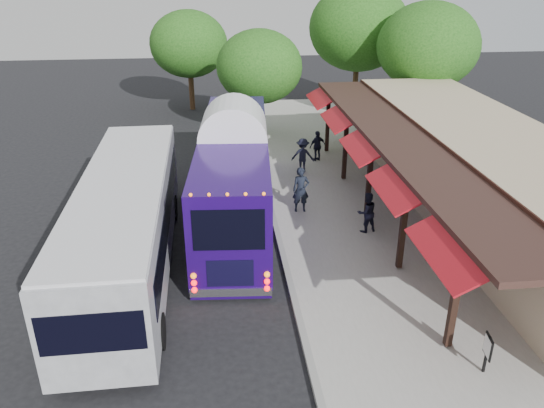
{
  "coord_description": "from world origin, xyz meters",
  "views": [
    {
      "loc": [
        -2.1,
        -14.72,
        9.56
      ],
      "look_at": [
        -0.27,
        2.06,
        1.8
      ],
      "focal_mm": 35.0,
      "sensor_mm": 36.0,
      "label": 1
    }
  ],
  "objects_px": {
    "ped_a": "(301,190)",
    "ped_b": "(367,212)",
    "coach_bus": "(235,171)",
    "ped_c": "(317,146)",
    "sign_board": "(488,348)",
    "city_bus": "(127,221)",
    "ped_d": "(303,155)"
  },
  "relations": [
    {
      "from": "city_bus",
      "to": "ped_c",
      "type": "relative_size",
      "value": 7.75
    },
    {
      "from": "ped_c",
      "to": "coach_bus",
      "type": "bearing_deg",
      "value": 30.47
    },
    {
      "from": "coach_bus",
      "to": "city_bus",
      "type": "height_order",
      "value": "coach_bus"
    },
    {
      "from": "ped_a",
      "to": "ped_c",
      "type": "relative_size",
      "value": 1.19
    },
    {
      "from": "ped_c",
      "to": "sign_board",
      "type": "xyz_separation_m",
      "value": [
        1.28,
        -15.76,
        -0.06
      ]
    },
    {
      "from": "city_bus",
      "to": "ped_c",
      "type": "distance_m",
      "value": 12.57
    },
    {
      "from": "city_bus",
      "to": "sign_board",
      "type": "bearing_deg",
      "value": -34.24
    },
    {
      "from": "city_bus",
      "to": "sign_board",
      "type": "xyz_separation_m",
      "value": [
        9.46,
        -6.26,
        -0.93
      ]
    },
    {
      "from": "coach_bus",
      "to": "ped_a",
      "type": "relative_size",
      "value": 6.49
    },
    {
      "from": "ped_a",
      "to": "ped_b",
      "type": "bearing_deg",
      "value": -42.63
    },
    {
      "from": "ped_a",
      "to": "sign_board",
      "type": "distance_m",
      "value": 10.32
    },
    {
      "from": "city_bus",
      "to": "ped_c",
      "type": "height_order",
      "value": "city_bus"
    },
    {
      "from": "city_bus",
      "to": "ped_b",
      "type": "xyz_separation_m",
      "value": [
        8.55,
        1.52,
        -0.87
      ]
    },
    {
      "from": "coach_bus",
      "to": "ped_c",
      "type": "distance_m",
      "value": 7.58
    },
    {
      "from": "ped_d",
      "to": "sign_board",
      "type": "height_order",
      "value": "ped_d"
    },
    {
      "from": "ped_b",
      "to": "ped_d",
      "type": "distance_m",
      "value": 6.66
    },
    {
      "from": "ped_a",
      "to": "sign_board",
      "type": "bearing_deg",
      "value": -71.7
    },
    {
      "from": "ped_b",
      "to": "sign_board",
      "type": "relative_size",
      "value": 1.46
    },
    {
      "from": "city_bus",
      "to": "sign_board",
      "type": "distance_m",
      "value": 11.38
    },
    {
      "from": "coach_bus",
      "to": "ped_b",
      "type": "bearing_deg",
      "value": -18.16
    },
    {
      "from": "city_bus",
      "to": "ped_a",
      "type": "distance_m",
      "value": 7.35
    },
    {
      "from": "ped_a",
      "to": "ped_b",
      "type": "xyz_separation_m",
      "value": [
        2.18,
        -2.07,
        -0.15
      ]
    },
    {
      "from": "ped_c",
      "to": "ped_d",
      "type": "bearing_deg",
      "value": 32.76
    },
    {
      "from": "coach_bus",
      "to": "sign_board",
      "type": "distance_m",
      "value": 11.39
    },
    {
      "from": "ped_b",
      "to": "ped_c",
      "type": "bearing_deg",
      "value": -102.38
    },
    {
      "from": "ped_d",
      "to": "coach_bus",
      "type": "bearing_deg",
      "value": 64.97
    },
    {
      "from": "ped_d",
      "to": "ped_a",
      "type": "bearing_deg",
      "value": 92.23
    },
    {
      "from": "city_bus",
      "to": "ped_b",
      "type": "height_order",
      "value": "city_bus"
    },
    {
      "from": "ped_a",
      "to": "ped_d",
      "type": "relative_size",
      "value": 1.12
    },
    {
      "from": "ped_c",
      "to": "sign_board",
      "type": "bearing_deg",
      "value": 71.83
    },
    {
      "from": "city_bus",
      "to": "ped_d",
      "type": "xyz_separation_m",
      "value": [
        7.17,
        8.03,
        -0.82
      ]
    },
    {
      "from": "ped_a",
      "to": "ped_b",
      "type": "height_order",
      "value": "ped_a"
    }
  ]
}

